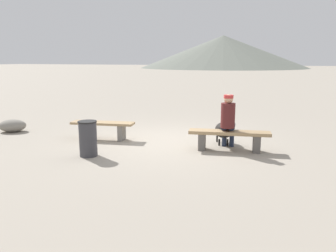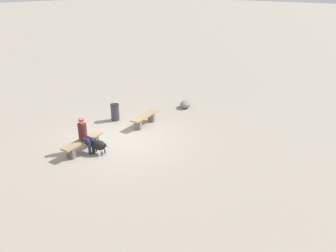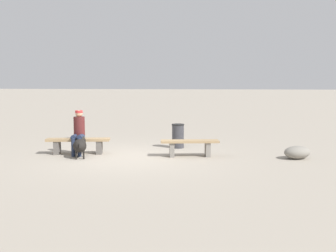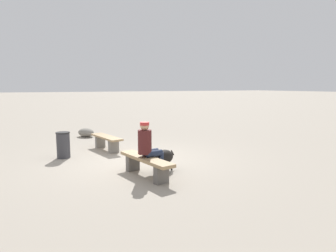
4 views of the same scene
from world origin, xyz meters
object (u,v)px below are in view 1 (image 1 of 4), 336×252
(bench_right, at_px, (229,137))
(trash_bin, at_px, (88,139))
(boulder, at_px, (12,126))
(dog, at_px, (223,130))
(bench_left, at_px, (103,127))
(seated_person, at_px, (228,118))

(bench_right, distance_m, trash_bin, 3.17)
(boulder, bearing_deg, dog, 5.58)
(bench_left, height_order, bench_right, bench_left)
(bench_right, bearing_deg, boulder, 171.09)
(bench_left, relative_size, trash_bin, 2.19)
(bench_right, relative_size, seated_person, 1.44)
(seated_person, bearing_deg, bench_left, 175.61)
(bench_left, distance_m, seated_person, 3.28)
(dog, bearing_deg, boulder, -104.49)
(dog, distance_m, boulder, 6.09)
(bench_left, bearing_deg, dog, -0.48)
(trash_bin, bearing_deg, bench_right, 27.92)
(boulder, bearing_deg, seated_person, 1.85)
(bench_right, bearing_deg, seated_person, 113.48)
(bench_left, bearing_deg, trash_bin, -80.81)
(seated_person, height_order, trash_bin, seated_person)
(bench_left, relative_size, seated_person, 1.30)
(bench_right, xyz_separation_m, dog, (-0.22, 0.47, 0.04))
(dog, height_order, boulder, dog)
(bench_left, xyz_separation_m, trash_bin, (0.50, -1.44, 0.06))
(trash_bin, distance_m, boulder, 3.74)
(seated_person, height_order, dog, seated_person)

